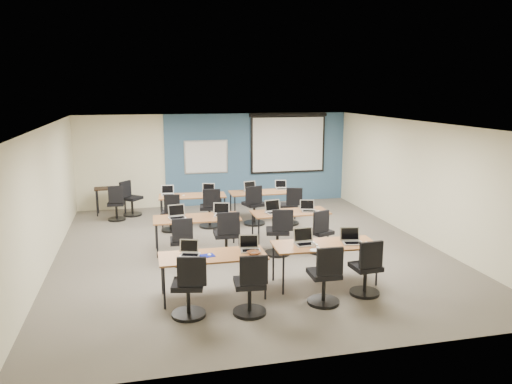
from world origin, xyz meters
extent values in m
cube|color=#6B6354|center=(0.00, 0.00, 0.00)|extent=(8.00, 9.00, 0.02)
cube|color=white|center=(0.00, 0.00, 2.70)|extent=(8.00, 9.00, 0.02)
cube|color=beige|center=(0.00, 4.50, 1.35)|extent=(8.00, 0.04, 2.70)
cube|color=beige|center=(0.00, -4.50, 1.35)|extent=(8.00, 0.04, 2.70)
cube|color=beige|center=(-4.00, 0.00, 1.35)|extent=(0.04, 9.00, 2.70)
cube|color=beige|center=(4.00, 0.00, 1.35)|extent=(0.04, 9.00, 2.70)
cube|color=#3D5977|center=(1.25, 4.47, 1.35)|extent=(5.50, 0.04, 2.70)
cube|color=silver|center=(-0.30, 4.43, 1.45)|extent=(1.28, 0.02, 0.98)
cube|color=white|center=(-0.30, 4.42, 1.45)|extent=(1.20, 0.02, 0.90)
cube|color=black|center=(2.20, 4.41, 1.80)|extent=(2.32, 0.03, 1.82)
cube|color=white|center=(2.20, 4.40, 1.76)|extent=(2.20, 0.02, 1.62)
cylinder|color=black|center=(2.20, 4.40, 2.64)|extent=(2.40, 0.10, 0.10)
cube|color=olive|center=(-1.11, -2.26, 0.71)|extent=(1.76, 0.73, 0.03)
cylinder|color=black|center=(-1.92, -2.56, 0.35)|extent=(0.04, 0.04, 0.70)
cylinder|color=black|center=(-0.29, -2.56, 0.35)|extent=(0.04, 0.04, 0.70)
cylinder|color=black|center=(-1.92, -1.95, 0.35)|extent=(0.04, 0.04, 0.70)
cylinder|color=black|center=(-0.29, -1.95, 0.35)|extent=(0.04, 0.04, 0.70)
cube|color=#9D6332|center=(0.91, -2.12, 0.71)|extent=(1.83, 0.76, 0.03)
cylinder|color=black|center=(0.06, -2.44, 0.35)|extent=(0.04, 0.04, 0.70)
cylinder|color=black|center=(1.77, -2.44, 0.35)|extent=(0.04, 0.04, 0.70)
cylinder|color=black|center=(0.06, -1.80, 0.35)|extent=(0.04, 0.04, 0.70)
cylinder|color=black|center=(1.77, -1.80, 0.35)|extent=(0.04, 0.04, 0.70)
cube|color=brown|center=(-1.08, 0.25, 0.71)|extent=(1.83, 0.76, 0.03)
cylinder|color=black|center=(-1.93, -0.07, 0.35)|extent=(0.04, 0.04, 0.70)
cylinder|color=black|center=(-0.22, -0.07, 0.35)|extent=(0.04, 0.04, 0.70)
cylinder|color=black|center=(-1.93, 0.57, 0.35)|extent=(0.04, 0.04, 0.70)
cylinder|color=black|center=(-0.22, 0.57, 0.35)|extent=(0.04, 0.04, 0.70)
cube|color=olive|center=(1.01, 0.27, 0.71)|extent=(1.71, 0.71, 0.03)
cylinder|color=black|center=(0.21, -0.03, 0.35)|extent=(0.04, 0.04, 0.70)
cylinder|color=black|center=(1.80, -0.03, 0.35)|extent=(0.04, 0.04, 0.70)
cylinder|color=black|center=(0.21, 0.56, 0.35)|extent=(0.04, 0.04, 0.70)
cylinder|color=black|center=(1.80, 0.56, 0.35)|extent=(0.04, 0.04, 0.70)
cube|color=#985C27|center=(-0.93, 2.53, 0.71)|extent=(1.70, 0.71, 0.03)
cylinder|color=black|center=(-1.72, 2.23, 0.35)|extent=(0.04, 0.04, 0.70)
cylinder|color=black|center=(-0.14, 2.23, 0.35)|extent=(0.04, 0.04, 0.70)
cylinder|color=black|center=(-1.72, 2.82, 0.35)|extent=(0.04, 0.04, 0.70)
cylinder|color=black|center=(-0.14, 2.82, 0.35)|extent=(0.04, 0.04, 0.70)
cube|color=brown|center=(0.94, 2.54, 0.71)|extent=(1.74, 0.73, 0.03)
cylinder|color=black|center=(0.13, 2.24, 0.35)|extent=(0.04, 0.04, 0.70)
cylinder|color=black|center=(1.75, 2.24, 0.35)|extent=(0.04, 0.04, 0.70)
cylinder|color=black|center=(0.13, 2.85, 0.35)|extent=(0.04, 0.04, 0.70)
cylinder|color=black|center=(1.75, 2.85, 0.35)|extent=(0.04, 0.04, 0.70)
cube|color=#A2A2AA|center=(-1.47, -2.21, 0.74)|extent=(0.31, 0.23, 0.02)
cube|color=black|center=(-1.47, -2.23, 0.75)|extent=(0.27, 0.13, 0.00)
cube|color=#A2A2AA|center=(-1.47, -2.08, 0.86)|extent=(0.31, 0.06, 0.22)
cube|color=black|center=(-1.47, -2.09, 0.86)|extent=(0.28, 0.04, 0.18)
ellipsoid|color=white|center=(-1.16, -2.27, 0.74)|extent=(0.09, 0.11, 0.03)
cylinder|color=black|center=(-1.58, -2.89, 0.03)|extent=(0.53, 0.53, 0.05)
cylinder|color=black|center=(-1.58, -2.89, 0.23)|extent=(0.06, 0.06, 0.47)
cube|color=black|center=(-1.58, -2.89, 0.51)|extent=(0.47, 0.47, 0.08)
cube|color=black|center=(-1.54, -3.10, 0.79)|extent=(0.43, 0.06, 0.44)
cube|color=#ACACAE|center=(-0.46, -2.22, 0.74)|extent=(0.33, 0.24, 0.02)
cube|color=black|center=(-0.46, -2.24, 0.75)|extent=(0.28, 0.14, 0.00)
cube|color=#ACACAE|center=(-0.46, -2.09, 0.87)|extent=(0.33, 0.06, 0.23)
cube|color=black|center=(-0.46, -2.10, 0.87)|extent=(0.29, 0.04, 0.19)
ellipsoid|color=white|center=(-0.38, -2.24, 0.74)|extent=(0.08, 0.10, 0.03)
cylinder|color=black|center=(-0.66, -3.02, 0.03)|extent=(0.52, 0.52, 0.05)
cylinder|color=black|center=(-0.66, -3.02, 0.23)|extent=(0.06, 0.06, 0.46)
cube|color=black|center=(-0.66, -3.02, 0.50)|extent=(0.46, 0.46, 0.08)
cube|color=black|center=(-0.64, -3.23, 0.78)|extent=(0.42, 0.06, 0.44)
cube|color=#B9B9BE|center=(0.56, -2.09, 0.74)|extent=(0.36, 0.26, 0.02)
cube|color=black|center=(0.56, -2.11, 0.75)|extent=(0.31, 0.15, 0.00)
cube|color=#B9B9BE|center=(0.56, -1.95, 0.88)|extent=(0.36, 0.07, 0.25)
cube|color=black|center=(0.56, -1.96, 0.88)|extent=(0.32, 0.05, 0.20)
ellipsoid|color=white|center=(0.70, -2.31, 0.74)|extent=(0.08, 0.11, 0.04)
cylinder|color=black|center=(0.59, -2.93, 0.03)|extent=(0.53, 0.53, 0.05)
cylinder|color=black|center=(0.59, -2.93, 0.23)|extent=(0.06, 0.06, 0.47)
cube|color=black|center=(0.59, -2.93, 0.51)|extent=(0.47, 0.47, 0.08)
cube|color=black|center=(0.60, -3.14, 0.79)|extent=(0.43, 0.06, 0.44)
cube|color=#B3B3B6|center=(1.39, -2.23, 0.74)|extent=(0.35, 0.26, 0.02)
cube|color=black|center=(1.39, -2.25, 0.75)|extent=(0.30, 0.15, 0.00)
cube|color=#B3B3B6|center=(1.39, -2.09, 0.87)|extent=(0.35, 0.06, 0.24)
cube|color=black|center=(1.39, -2.10, 0.87)|extent=(0.31, 0.05, 0.20)
ellipsoid|color=white|center=(1.65, -2.25, 0.74)|extent=(0.06, 0.10, 0.03)
cylinder|color=black|center=(1.40, -2.74, 0.03)|extent=(0.50, 0.50, 0.05)
cylinder|color=black|center=(1.40, -2.74, 0.22)|extent=(0.06, 0.06, 0.45)
cube|color=black|center=(1.40, -2.74, 0.49)|extent=(0.45, 0.45, 0.08)
cube|color=black|center=(1.39, -2.95, 0.77)|extent=(0.41, 0.06, 0.44)
cube|color=silver|center=(-1.49, 0.26, 0.74)|extent=(0.36, 0.26, 0.02)
cube|color=black|center=(-1.49, 0.24, 0.75)|extent=(0.30, 0.15, 0.00)
cube|color=silver|center=(-1.49, 0.40, 0.88)|extent=(0.36, 0.07, 0.25)
cube|color=black|center=(-1.49, 0.39, 0.88)|extent=(0.31, 0.05, 0.20)
ellipsoid|color=white|center=(-1.32, 0.17, 0.74)|extent=(0.08, 0.11, 0.03)
cylinder|color=black|center=(-1.48, -0.53, 0.03)|extent=(0.49, 0.49, 0.05)
cylinder|color=black|center=(-1.48, -0.53, 0.22)|extent=(0.06, 0.06, 0.44)
cube|color=black|center=(-1.48, -0.53, 0.48)|extent=(0.44, 0.44, 0.08)
cube|color=black|center=(-1.47, -0.73, 0.76)|extent=(0.40, 0.06, 0.44)
cube|color=#ABABAD|center=(-0.52, 0.24, 0.74)|extent=(0.35, 0.25, 0.02)
cube|color=black|center=(-0.52, 0.22, 0.75)|extent=(0.30, 0.15, 0.00)
cube|color=#ABABAD|center=(-0.52, 0.38, 0.87)|extent=(0.35, 0.06, 0.24)
cube|color=black|center=(-0.52, 0.37, 0.87)|extent=(0.31, 0.05, 0.20)
ellipsoid|color=white|center=(-0.40, 0.08, 0.74)|extent=(0.07, 0.10, 0.03)
cylinder|color=black|center=(-0.56, -0.43, 0.03)|extent=(0.55, 0.55, 0.05)
cylinder|color=black|center=(-0.56, -0.43, 0.24)|extent=(0.06, 0.06, 0.49)
cube|color=black|center=(-0.56, -0.43, 0.53)|extent=(0.49, 0.49, 0.08)
cube|color=black|center=(-0.55, -0.65, 0.81)|extent=(0.44, 0.06, 0.44)
cube|color=#AAABB3|center=(0.62, 0.22, 0.74)|extent=(0.36, 0.26, 0.02)
cube|color=black|center=(0.62, 0.20, 0.75)|extent=(0.31, 0.15, 0.00)
cube|color=#AAABB3|center=(0.62, 0.36, 0.88)|extent=(0.36, 0.07, 0.25)
cube|color=black|center=(0.62, 0.35, 0.88)|extent=(0.32, 0.05, 0.20)
ellipsoid|color=white|center=(0.79, 0.09, 0.74)|extent=(0.07, 0.10, 0.03)
cylinder|color=black|center=(0.52, -0.41, 0.03)|extent=(0.53, 0.53, 0.05)
cylinder|color=black|center=(0.52, -0.41, 0.23)|extent=(0.06, 0.06, 0.47)
cube|color=black|center=(0.52, -0.41, 0.51)|extent=(0.47, 0.47, 0.08)
cube|color=black|center=(0.57, -0.62, 0.79)|extent=(0.43, 0.06, 0.44)
cube|color=silver|center=(1.41, 0.18, 0.74)|extent=(0.32, 0.23, 0.02)
cube|color=black|center=(1.41, 0.16, 0.75)|extent=(0.27, 0.14, 0.00)
cube|color=silver|center=(1.41, 0.30, 0.86)|extent=(0.32, 0.06, 0.22)
cube|color=black|center=(1.41, 0.30, 0.86)|extent=(0.28, 0.04, 0.18)
ellipsoid|color=white|center=(1.62, 0.12, 0.74)|extent=(0.08, 0.11, 0.04)
cylinder|color=black|center=(1.44, -0.51, 0.03)|extent=(0.47, 0.47, 0.05)
cylinder|color=black|center=(1.44, -0.51, 0.21)|extent=(0.06, 0.06, 0.42)
cube|color=black|center=(1.44, -0.51, 0.46)|extent=(0.42, 0.42, 0.08)
cube|color=black|center=(1.38, -0.69, 0.74)|extent=(0.38, 0.06, 0.44)
cube|color=silver|center=(-1.54, 2.66, 0.74)|extent=(0.32, 0.23, 0.02)
cube|color=black|center=(-1.54, 2.64, 0.75)|extent=(0.27, 0.14, 0.00)
cube|color=silver|center=(-1.54, 2.79, 0.86)|extent=(0.32, 0.06, 0.22)
cube|color=black|center=(-1.54, 2.78, 0.86)|extent=(0.28, 0.04, 0.18)
ellipsoid|color=white|center=(-1.15, 2.50, 0.74)|extent=(0.07, 0.10, 0.03)
cylinder|color=black|center=(-1.54, 1.89, 0.03)|extent=(0.46, 0.46, 0.05)
cylinder|color=black|center=(-1.54, 1.89, 0.20)|extent=(0.06, 0.06, 0.41)
cube|color=black|center=(-1.54, 1.89, 0.45)|extent=(0.41, 0.41, 0.08)
cube|color=black|center=(-1.50, 1.71, 0.73)|extent=(0.37, 0.06, 0.44)
cube|color=#B9B8C4|center=(-0.47, 2.63, 0.74)|extent=(0.33, 0.24, 0.02)
cube|color=black|center=(-0.47, 2.61, 0.75)|extent=(0.28, 0.14, 0.00)
cube|color=#B9B8C4|center=(-0.47, 2.76, 0.87)|extent=(0.33, 0.06, 0.23)
cube|color=black|center=(-0.47, 2.75, 0.87)|extent=(0.29, 0.04, 0.19)
ellipsoid|color=white|center=(-0.32, 2.54, 0.74)|extent=(0.06, 0.10, 0.03)
cylinder|color=black|center=(-0.56, 2.03, 0.03)|extent=(0.53, 0.53, 0.05)
cylinder|color=black|center=(-0.56, 2.03, 0.23)|extent=(0.06, 0.06, 0.47)
cube|color=black|center=(-0.56, 2.03, 0.51)|extent=(0.47, 0.47, 0.08)
cube|color=black|center=(-0.53, 1.82, 0.79)|extent=(0.43, 0.06, 0.44)
cube|color=silver|center=(0.64, 2.62, 0.74)|extent=(0.34, 0.25, 0.02)
cube|color=black|center=(0.64, 2.60, 0.75)|extent=(0.29, 0.15, 0.00)
cube|color=silver|center=(0.64, 2.76, 0.87)|extent=(0.34, 0.06, 0.24)
cube|color=black|center=(0.64, 2.75, 0.87)|extent=(0.30, 0.04, 0.19)
ellipsoid|color=white|center=(0.83, 2.46, 0.74)|extent=(0.06, 0.09, 0.03)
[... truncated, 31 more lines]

